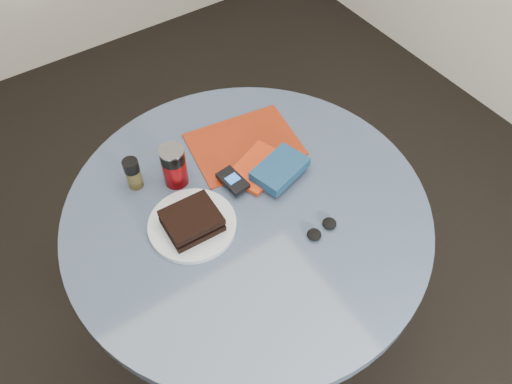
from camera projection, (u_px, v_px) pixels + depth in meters
ground at (250, 322)px, 1.95m from camera, size 4.00×4.00×0.00m
table at (248, 241)px, 1.48m from camera, size 1.00×1.00×0.75m
plate at (192, 225)px, 1.31m from camera, size 0.30×0.30×0.01m
sandwich at (192, 221)px, 1.28m from camera, size 0.14×0.12×0.05m
soda_can at (174, 166)px, 1.36m from camera, size 0.09×0.09×0.13m
pepper_grinder at (133, 173)px, 1.36m from camera, size 0.05×0.05×0.10m
magazine at (244, 144)px, 1.50m from camera, size 0.35×0.28×0.01m
red_book at (258, 167)px, 1.43m from camera, size 0.20×0.17×0.01m
novel at (280, 169)px, 1.39m from camera, size 0.18×0.14×0.03m
mp3_player at (233, 181)px, 1.38m from camera, size 0.06×0.10×0.02m
headphones at (322, 229)px, 1.30m from camera, size 0.10×0.05×0.02m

